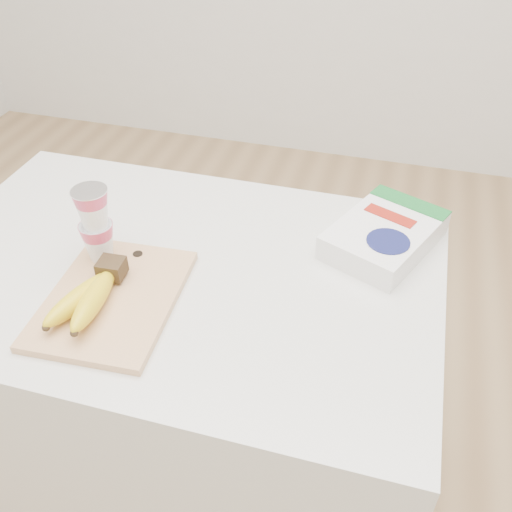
# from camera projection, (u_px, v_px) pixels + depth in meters

# --- Properties ---
(table) EXTENTS (1.05, 0.70, 0.79)m
(table) POSITION_uv_depth(u_px,v_px,m) (189.00, 390.00, 1.39)
(table) COLOR silver
(table) RESTS_ON ground
(cutting_board) EXTENTS (0.25, 0.33, 0.02)m
(cutting_board) POSITION_uv_depth(u_px,v_px,m) (113.00, 298.00, 1.06)
(cutting_board) COLOR tan
(cutting_board) RESTS_ON table
(bananas) EXTENTS (0.10, 0.20, 0.06)m
(bananas) POSITION_uv_depth(u_px,v_px,m) (90.00, 295.00, 1.02)
(bananas) COLOR #382816
(bananas) RESTS_ON cutting_board
(yogurt_stack) EXTENTS (0.07, 0.07, 0.16)m
(yogurt_stack) POSITION_uv_depth(u_px,v_px,m) (95.00, 222.00, 1.08)
(yogurt_stack) COLOR white
(yogurt_stack) RESTS_ON cutting_board
(cereal_box) EXTENTS (0.26, 0.30, 0.06)m
(cereal_box) POSITION_uv_depth(u_px,v_px,m) (385.00, 235.00, 1.18)
(cereal_box) COLOR white
(cereal_box) RESTS_ON table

